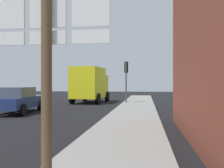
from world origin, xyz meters
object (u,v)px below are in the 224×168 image
Objects in this scene: delivery_truck at (90,84)px; route_sign_post at (47,58)px; sedan_far at (17,100)px; traffic_light_far_right at (126,73)px.

route_sign_post reaches higher than delivery_truck.
sedan_far is 12.10m from route_sign_post.
route_sign_post reaches higher than sedan_far.
delivery_truck is 1.61× the size of route_sign_post.
route_sign_post is at bearing -60.29° from sedan_far.
delivery_truck is at bearing 100.77° from route_sign_post.
traffic_light_far_right reaches higher than delivery_truck.
traffic_light_far_right reaches higher than sedan_far.
route_sign_post is (5.97, -10.46, 1.24)m from sedan_far.
traffic_light_far_right reaches higher than route_sign_post.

